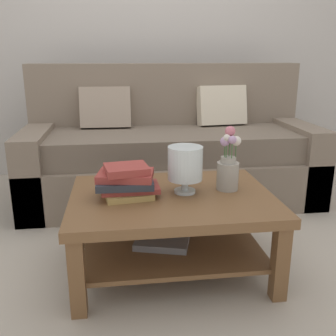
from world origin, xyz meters
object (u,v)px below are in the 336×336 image
book_stack_main (127,182)px  coffee_table (171,215)px  flower_pitcher (228,167)px  couch (170,153)px  glass_hurricane_vase (184,164)px

book_stack_main → coffee_table: bearing=-0.8°
flower_pitcher → coffee_table: bearing=-171.6°
couch → flower_pitcher: size_ratio=6.61×
couch → flower_pitcher: (0.16, -1.09, 0.19)m
glass_hurricane_vase → flower_pitcher: bearing=5.3°
book_stack_main → glass_hurricane_vase: glass_hurricane_vase is taller
couch → glass_hurricane_vase: 1.14m
glass_hurricane_vase → flower_pitcher: flower_pitcher is taller
couch → coffee_table: 1.15m
couch → coffee_table: couch is taller
coffee_table → flower_pitcher: flower_pitcher is taller
book_stack_main → glass_hurricane_vase: bearing=3.9°
book_stack_main → flower_pitcher: flower_pitcher is taller
book_stack_main → glass_hurricane_vase: (0.30, 0.02, 0.07)m
couch → book_stack_main: 1.20m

